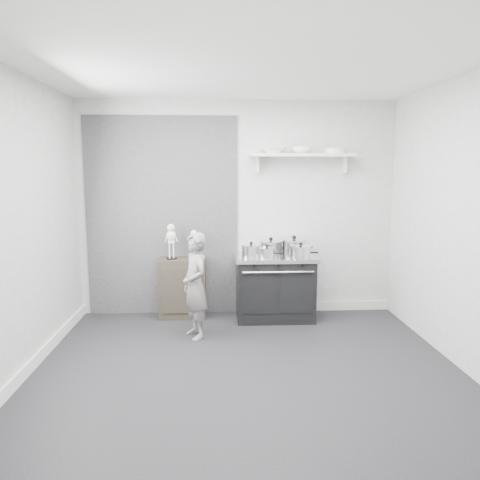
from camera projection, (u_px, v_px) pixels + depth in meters
name	position (u px, v px, depth m)	size (l,w,h in m)	color
ground	(246.00, 368.00, 4.37)	(4.00, 4.00, 0.00)	black
room_shell	(236.00, 192.00, 4.27)	(4.02, 3.62, 2.71)	#A1A19F
wall_shelf	(302.00, 156.00, 5.77)	(1.30, 0.26, 0.24)	silver
stove	(275.00, 287.00, 5.79)	(0.99, 0.62, 0.80)	black
side_cabinet	(183.00, 288.00, 5.87)	(0.57, 0.33, 0.74)	black
child	(195.00, 286.00, 5.11)	(0.43, 0.28, 1.17)	slate
pot_front_left	(251.00, 251.00, 5.63)	(0.32, 0.23, 0.19)	silver
pot_back_left	(271.00, 247.00, 5.85)	(0.37, 0.29, 0.21)	silver
pot_back_right	(294.00, 246.00, 5.86)	(0.39, 0.30, 0.23)	silver
pot_front_right	(301.00, 252.00, 5.54)	(0.34, 0.25, 0.20)	silver
pot_front_center	(267.00, 253.00, 5.56)	(0.30, 0.21, 0.16)	silver
skeleton_full	(171.00, 239.00, 5.77)	(0.14, 0.09, 0.51)	silver
skeleton_torso	(194.00, 242.00, 5.79)	(0.12, 0.07, 0.41)	silver
bowl_large	(273.00, 150.00, 5.73)	(0.29, 0.29, 0.07)	white
bowl_small	(301.00, 150.00, 5.75)	(0.25, 0.25, 0.08)	white
plate_stack	(335.00, 151.00, 5.77)	(0.26, 0.26, 0.06)	silver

